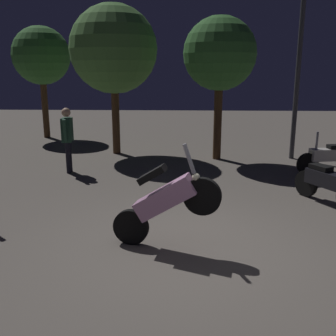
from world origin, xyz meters
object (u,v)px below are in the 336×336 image
motorcycle_black_parked_left (327,183)px  motorcycle_white_parked_right (328,157)px  streetlamp_near (301,34)px  motorcycle_pink_foreground (165,201)px  person_rider_beside (67,134)px

motorcycle_black_parked_left → motorcycle_white_parked_right: 2.50m
motorcycle_black_parked_left → streetlamp_near: size_ratio=0.26×
motorcycle_pink_foreground → streetlamp_near: (3.56, 6.26, 2.85)m
motorcycle_white_parked_right → streetlamp_near: size_ratio=0.29×
motorcycle_white_parked_right → person_rider_beside: size_ratio=0.98×
person_rider_beside → streetlamp_near: bearing=13.3°
motorcycle_pink_foreground → motorcycle_white_parked_right: 6.02m
motorcycle_black_parked_left → motorcycle_white_parked_right: size_ratio=0.91×
motorcycle_white_parked_right → person_rider_beside: 6.75m
motorcycle_pink_foreground → motorcycle_white_parked_right: motorcycle_pink_foreground is taller
motorcycle_pink_foreground → motorcycle_black_parked_left: 3.81m
motorcycle_pink_foreground → person_rider_beside: bearing=132.8°
motorcycle_pink_foreground → person_rider_beside: 5.15m
streetlamp_near → motorcycle_black_parked_left: bearing=-95.6°
streetlamp_near → motorcycle_pink_foreground: bearing=-119.6°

